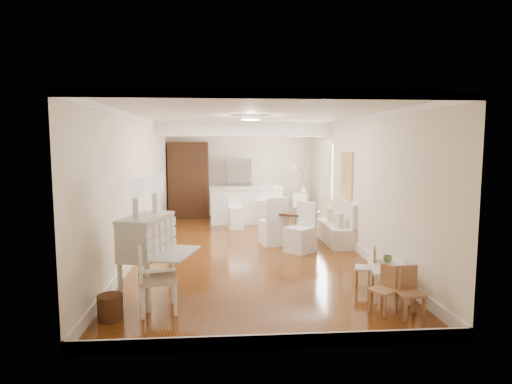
{
  "coord_description": "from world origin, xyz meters",
  "views": [
    {
      "loc": [
        -0.53,
        -8.91,
        2.24
      ],
      "look_at": [
        0.16,
        0.3,
        1.21
      ],
      "focal_mm": 30.0,
      "sensor_mm": 36.0,
      "label": 1
    }
  ],
  "objects": [
    {
      "name": "wicker_basket",
      "position": [
        -2.0,
        -3.51,
        0.16
      ],
      "size": [
        0.4,
        0.4,
        0.32
      ],
      "primitive_type": "cylinder",
      "rotation": [
        0.0,
        0.0,
        -0.3
      ],
      "color": "#4C2B17",
      "rests_on": "ground"
    },
    {
      "name": "sideboard",
      "position": [
        1.79,
        3.54,
        0.39
      ],
      "size": [
        0.66,
        0.9,
        0.79
      ],
      "primitive_type": "cube",
      "rotation": [
        0.0,
        0.0,
        -0.41
      ],
      "color": "beige",
      "rests_on": "ground"
    },
    {
      "name": "branch_vase",
      "position": [
        1.82,
        3.57,
        0.89
      ],
      "size": [
        0.26,
        0.26,
        0.21
      ],
      "primitive_type": "imported",
      "rotation": [
        0.0,
        0.0,
        -0.34
      ],
      "color": "white",
      "rests_on": "sideboard"
    },
    {
      "name": "kids_chair_b",
      "position": [
        1.66,
        -2.55,
        0.32
      ],
      "size": [
        0.4,
        0.4,
        0.65
      ],
      "primitive_type": "cube",
      "rotation": [
        0.0,
        0.0,
        -1.9
      ],
      "color": "#986D45",
      "rests_on": "ground"
    },
    {
      "name": "gustavian_armchair",
      "position": [
        -1.43,
        -3.28,
        0.47
      ],
      "size": [
        0.64,
        0.64,
        0.94
      ],
      "primitive_type": "cube",
      "rotation": [
        0.0,
        0.0,
        1.79
      ],
      "color": "white",
      "rests_on": "ground"
    },
    {
      "name": "slip_chair_far",
      "position": [
        0.56,
        0.45,
        0.54
      ],
      "size": [
        0.64,
        0.66,
        1.08
      ],
      "primitive_type": "cube",
      "rotation": [
        0.0,
        0.0,
        -2.86
      ],
      "color": "white",
      "rests_on": "ground"
    },
    {
      "name": "dining_table",
      "position": [
        1.08,
        0.52,
        0.37
      ],
      "size": [
        1.42,
        1.42,
        0.74
      ],
      "primitive_type": "cylinder",
      "rotation": [
        0.0,
        0.0,
        0.39
      ],
      "color": "#4A2518",
      "rests_on": "ground"
    },
    {
      "name": "pantry_cabinet",
      "position": [
        -1.6,
        4.18,
        1.15
      ],
      "size": [
        1.2,
        0.6,
        2.3
      ],
      "primitive_type": "cube",
      "color": "#381E11",
      "rests_on": "ground"
    },
    {
      "name": "kids_table",
      "position": [
        1.9,
        -2.88,
        0.22
      ],
      "size": [
        0.71,
        0.98,
        0.44
      ],
      "primitive_type": "cube",
      "rotation": [
        0.0,
        0.0,
        -0.21
      ],
      "color": "white",
      "rests_on": "ground"
    },
    {
      "name": "slip_chair_near",
      "position": [
        1.04,
        -0.28,
        0.52
      ],
      "size": [
        0.71,
        0.71,
        1.04
      ],
      "primitive_type": "cube",
      "rotation": [
        0.0,
        0.0,
        -0.87
      ],
      "color": "silver",
      "rests_on": "ground"
    },
    {
      "name": "breakfast_counter",
      "position": [
        0.1,
        3.1,
        0.52
      ],
      "size": [
        2.05,
        0.65,
        1.03
      ],
      "primitive_type": "cube",
      "color": "white",
      "rests_on": "ground"
    },
    {
      "name": "banquette",
      "position": [
        1.99,
        0.5,
        0.49
      ],
      "size": [
        0.52,
        1.6,
        0.98
      ],
      "primitive_type": "cube",
      "color": "silver",
      "rests_on": "ground"
    },
    {
      "name": "bar_stool_right",
      "position": [
        0.69,
        2.84,
        0.55
      ],
      "size": [
        0.56,
        0.56,
        1.1
      ],
      "primitive_type": "cube",
      "rotation": [
        0.0,
        0.0,
        -0.34
      ],
      "color": "white",
      "rests_on": "ground"
    },
    {
      "name": "room",
      "position": [
        0.04,
        0.32,
        1.98
      ],
      "size": [
        9.0,
        9.04,
        2.82
      ],
      "color": "brown",
      "rests_on": "ground"
    },
    {
      "name": "pencil_cup",
      "position": [
        1.96,
        -2.71,
        0.5
      ],
      "size": [
        0.17,
        0.17,
        0.1
      ],
      "primitive_type": "imported",
      "rotation": [
        0.0,
        0.0,
        -0.31
      ],
      "color": "#5B8F53",
      "rests_on": "kids_table"
    },
    {
      "name": "fridge",
      "position": [
        0.3,
        4.15,
        0.9
      ],
      "size": [
        0.75,
        0.65,
        1.8
      ],
      "primitive_type": "imported",
      "color": "silver",
      "rests_on": "ground"
    },
    {
      "name": "bar_stool_left",
      "position": [
        -0.22,
        2.29,
        0.46
      ],
      "size": [
        0.43,
        0.43,
        0.91
      ],
      "primitive_type": "cube",
      "rotation": [
        0.0,
        0.0,
        0.19
      ],
      "color": "white",
      "rests_on": "ground"
    },
    {
      "name": "kids_chair_c",
      "position": [
        1.87,
        -3.72,
        0.33
      ],
      "size": [
        0.34,
        0.34,
        0.66
      ],
      "primitive_type": "cube",
      "rotation": [
        0.0,
        0.0,
        0.08
      ],
      "color": "#976744",
      "rests_on": "ground"
    },
    {
      "name": "kids_chair_a",
      "position": [
        1.58,
        -3.55,
        0.32
      ],
      "size": [
        0.42,
        0.42,
        0.64
      ],
      "primitive_type": "cube",
      "rotation": [
        0.0,
        0.0,
        -1.04
      ],
      "color": "#B27A50",
      "rests_on": "ground"
    },
    {
      "name": "secretary_bureau",
      "position": [
        -1.64,
        -2.84,
        0.62
      ],
      "size": [
        1.18,
        1.2,
        1.24
      ],
      "primitive_type": "cube",
      "rotation": [
        0.0,
        0.0,
        -0.26
      ],
      "color": "silver",
      "rests_on": "ground"
    }
  ]
}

